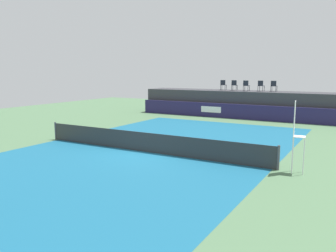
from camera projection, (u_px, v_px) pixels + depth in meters
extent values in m
plane|color=#4C704C|center=(176.00, 141.00, 19.23)|extent=(48.00, 48.00, 0.00)
cube|color=#16597A|center=(147.00, 152.00, 16.66)|extent=(12.00, 22.00, 0.00)
cube|color=#231E4C|center=(238.00, 112.00, 28.12)|extent=(18.00, 0.20, 1.20)
cube|color=white|center=(211.00, 109.00, 29.16)|extent=(1.80, 0.02, 0.50)
cube|color=#38383D|center=(245.00, 104.00, 29.59)|extent=(18.00, 2.80, 2.20)
cylinder|color=#1E232D|center=(226.00, 88.00, 30.68)|extent=(0.04, 0.04, 0.44)
cylinder|color=#1E232D|center=(222.00, 87.00, 30.86)|extent=(0.04, 0.04, 0.44)
cylinder|color=#1E232D|center=(225.00, 88.00, 30.32)|extent=(0.04, 0.04, 0.44)
cylinder|color=#1E232D|center=(221.00, 88.00, 30.50)|extent=(0.04, 0.04, 0.44)
cube|color=#1E232D|center=(223.00, 85.00, 30.55)|extent=(0.47, 0.47, 0.03)
cube|color=#1E232D|center=(223.00, 82.00, 30.33)|extent=(0.44, 0.06, 0.42)
cylinder|color=#1E232D|center=(237.00, 88.00, 30.08)|extent=(0.04, 0.04, 0.44)
cylinder|color=#1E232D|center=(233.00, 88.00, 30.25)|extent=(0.04, 0.04, 0.44)
cylinder|color=#1E232D|center=(236.00, 88.00, 29.72)|extent=(0.04, 0.04, 0.44)
cylinder|color=#1E232D|center=(232.00, 88.00, 29.89)|extent=(0.04, 0.04, 0.44)
cube|color=#1E232D|center=(235.00, 85.00, 29.95)|extent=(0.48, 0.48, 0.03)
cube|color=#1E232D|center=(234.00, 83.00, 29.73)|extent=(0.44, 0.06, 0.42)
cylinder|color=#1E232D|center=(249.00, 88.00, 29.19)|extent=(0.04, 0.04, 0.44)
cylinder|color=#1E232D|center=(245.00, 88.00, 29.40)|extent=(0.04, 0.04, 0.44)
cylinder|color=#1E232D|center=(248.00, 89.00, 28.85)|extent=(0.04, 0.04, 0.44)
cylinder|color=#1E232D|center=(243.00, 88.00, 29.05)|extent=(0.04, 0.04, 0.44)
cube|color=#1E232D|center=(246.00, 86.00, 29.09)|extent=(0.44, 0.44, 0.03)
cube|color=#1E232D|center=(246.00, 83.00, 28.87)|extent=(0.44, 0.03, 0.42)
cylinder|color=#1E232D|center=(264.00, 89.00, 28.85)|extent=(0.04, 0.04, 0.44)
cylinder|color=#1E232D|center=(260.00, 88.00, 29.08)|extent=(0.04, 0.04, 0.44)
cylinder|color=#1E232D|center=(263.00, 89.00, 28.52)|extent=(0.04, 0.04, 0.44)
cylinder|color=#1E232D|center=(258.00, 89.00, 28.75)|extent=(0.04, 0.04, 0.44)
cube|color=#1E232D|center=(261.00, 86.00, 28.77)|extent=(0.47, 0.47, 0.03)
cube|color=#1E232D|center=(260.00, 83.00, 28.56)|extent=(0.44, 0.06, 0.42)
cylinder|color=#1E232D|center=(277.00, 89.00, 28.37)|extent=(0.04, 0.04, 0.44)
cylinder|color=#1E232D|center=(272.00, 89.00, 28.57)|extent=(0.04, 0.04, 0.44)
cylinder|color=#1E232D|center=(276.00, 89.00, 28.03)|extent=(0.04, 0.04, 0.44)
cylinder|color=#1E232D|center=(271.00, 89.00, 28.23)|extent=(0.04, 0.04, 0.44)
cube|color=#1E232D|center=(274.00, 86.00, 28.26)|extent=(0.44, 0.44, 0.03)
cube|color=#1E232D|center=(274.00, 83.00, 28.05)|extent=(0.44, 0.03, 0.42)
cylinder|color=white|center=(304.00, 157.00, 12.88)|extent=(0.04, 0.04, 1.40)
cylinder|color=white|center=(304.00, 154.00, 13.25)|extent=(0.04, 0.04, 1.40)
cylinder|color=white|center=(292.00, 156.00, 13.03)|extent=(0.04, 0.04, 1.40)
cylinder|color=white|center=(293.00, 153.00, 13.40)|extent=(0.04, 0.04, 1.40)
cube|color=white|center=(299.00, 137.00, 13.03)|extent=(0.49, 0.49, 0.03)
cube|color=white|center=(294.00, 119.00, 13.00)|extent=(0.08, 0.44, 1.33)
cube|color=#2D2D2D|center=(146.00, 142.00, 16.59)|extent=(12.40, 0.02, 0.95)
cylinder|color=#4C4C51|center=(56.00, 131.00, 19.64)|extent=(0.10, 0.10, 1.00)
cylinder|color=#4C4C51|center=(278.00, 158.00, 13.53)|extent=(0.10, 0.10, 1.00)
sphere|color=#D8EA33|center=(121.00, 142.00, 18.75)|extent=(0.07, 0.07, 0.07)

